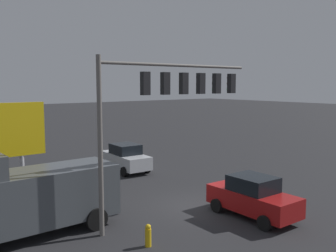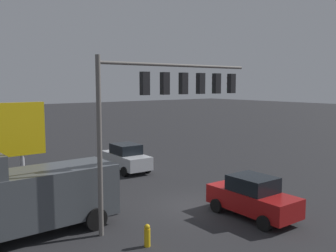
{
  "view_description": "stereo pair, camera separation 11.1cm",
  "coord_description": "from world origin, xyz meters",
  "px_view_note": "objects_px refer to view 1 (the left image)",
  "views": [
    {
      "loc": [
        12.42,
        13.7,
        6.19
      ],
      "look_at": [
        0.0,
        -2.0,
        3.92
      ],
      "focal_mm": 40.0,
      "sensor_mm": 36.0,
      "label": 1
    },
    {
      "loc": [
        12.33,
        13.77,
        6.19
      ],
      "look_at": [
        0.0,
        -2.0,
        3.92
      ],
      "focal_mm": 40.0,
      "sensor_mm": 36.0,
      "label": 2
    }
  ],
  "objects_px": {
    "price_sign": "(21,132)",
    "fire_hydrant": "(148,235)",
    "sedan_waiting": "(253,197)",
    "delivery_truck": "(29,196)",
    "sedan_far": "(126,158)",
    "traffic_signal_assembly": "(171,94)"
  },
  "relations": [
    {
      "from": "traffic_signal_assembly",
      "to": "delivery_truck",
      "type": "distance_m",
      "value": 7.42
    },
    {
      "from": "delivery_truck",
      "to": "sedan_far",
      "type": "height_order",
      "value": "delivery_truck"
    },
    {
      "from": "sedan_far",
      "to": "price_sign",
      "type": "bearing_deg",
      "value": -76.3
    },
    {
      "from": "delivery_truck",
      "to": "fire_hydrant",
      "type": "xyz_separation_m",
      "value": [
        -3.19,
        3.79,
        -1.26
      ]
    },
    {
      "from": "fire_hydrant",
      "to": "sedan_waiting",
      "type": "bearing_deg",
      "value": 176.26
    },
    {
      "from": "sedan_waiting",
      "to": "price_sign",
      "type": "bearing_deg",
      "value": -142.72
    },
    {
      "from": "delivery_truck",
      "to": "fire_hydrant",
      "type": "relative_size",
      "value": 7.76
    },
    {
      "from": "price_sign",
      "to": "sedan_waiting",
      "type": "distance_m",
      "value": 12.79
    },
    {
      "from": "traffic_signal_assembly",
      "to": "price_sign",
      "type": "distance_m",
      "value": 9.15
    },
    {
      "from": "delivery_truck",
      "to": "fire_hydrant",
      "type": "bearing_deg",
      "value": 129.42
    },
    {
      "from": "traffic_signal_assembly",
      "to": "delivery_truck",
      "type": "xyz_separation_m",
      "value": [
        5.99,
        -1.73,
        -4.02
      ]
    },
    {
      "from": "traffic_signal_assembly",
      "to": "fire_hydrant",
      "type": "distance_m",
      "value": 6.32
    },
    {
      "from": "price_sign",
      "to": "fire_hydrant",
      "type": "xyz_separation_m",
      "value": [
        -1.63,
        9.78,
        -3.12
      ]
    },
    {
      "from": "traffic_signal_assembly",
      "to": "price_sign",
      "type": "height_order",
      "value": "traffic_signal_assembly"
    },
    {
      "from": "price_sign",
      "to": "fire_hydrant",
      "type": "distance_m",
      "value": 10.39
    },
    {
      "from": "price_sign",
      "to": "delivery_truck",
      "type": "bearing_deg",
      "value": 75.36
    },
    {
      "from": "price_sign",
      "to": "delivery_truck",
      "type": "relative_size",
      "value": 0.76
    },
    {
      "from": "sedan_far",
      "to": "sedan_waiting",
      "type": "distance_m",
      "value": 11.61
    },
    {
      "from": "price_sign",
      "to": "traffic_signal_assembly",
      "type": "bearing_deg",
      "value": 119.81
    },
    {
      "from": "sedan_far",
      "to": "traffic_signal_assembly",
      "type": "bearing_deg",
      "value": -16.33
    },
    {
      "from": "price_sign",
      "to": "sedan_far",
      "type": "distance_m",
      "value": 8.18
    },
    {
      "from": "sedan_far",
      "to": "fire_hydrant",
      "type": "distance_m",
      "value": 12.74
    }
  ]
}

